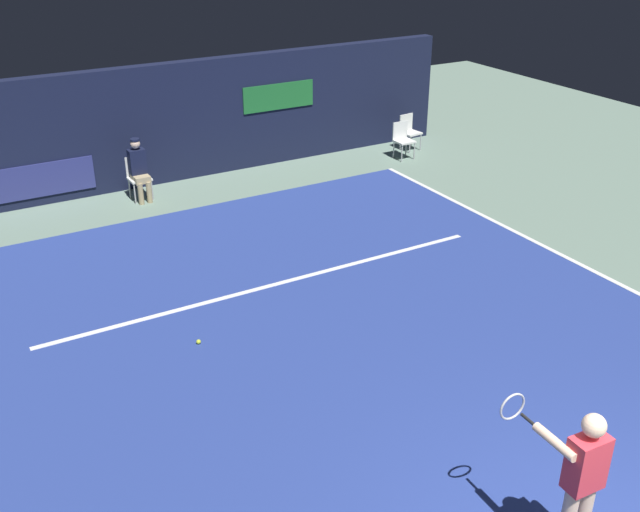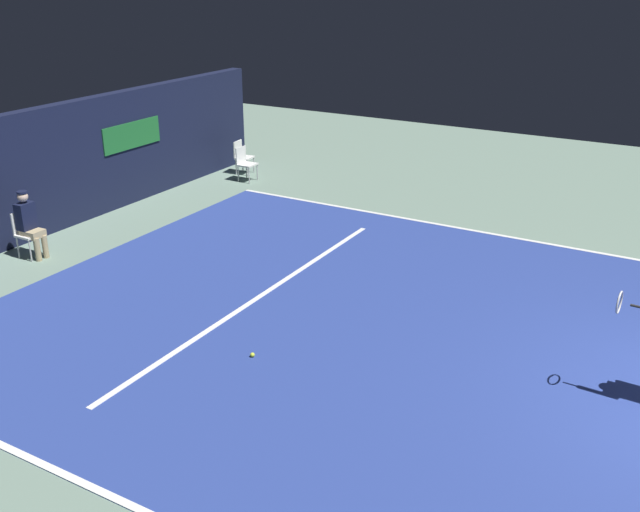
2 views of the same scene
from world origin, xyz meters
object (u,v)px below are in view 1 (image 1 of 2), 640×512
line_judge_on_chair (139,169)px  courtside_chair_near (409,130)px  courtside_chair_far (403,138)px  tennis_player (580,479)px  tennis_ball (199,342)px

line_judge_on_chair → courtside_chair_near: size_ratio=1.50×
courtside_chair_near → courtside_chair_far: 0.72m
tennis_player → courtside_chair_far: bearing=61.8°
courtside_chair_near → tennis_ball: (-7.99, -5.89, -0.46)m
courtside_chair_near → line_judge_on_chair: bearing=-180.0°
tennis_player → courtside_chair_far: size_ratio=1.97×
tennis_player → courtside_chair_far: 12.22m
courtside_chair_near → tennis_ball: bearing=-143.6°
line_judge_on_chair → tennis_player: bearing=-86.8°
courtside_chair_far → tennis_ball: courtside_chair_far is taller
courtside_chair_far → tennis_player: bearing=-118.2°
tennis_player → line_judge_on_chair: tennis_player is taller
tennis_ball → tennis_player: bearing=-72.6°
tennis_player → tennis_ball: 5.69m
line_judge_on_chair → tennis_ball: line_judge_on_chair is taller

